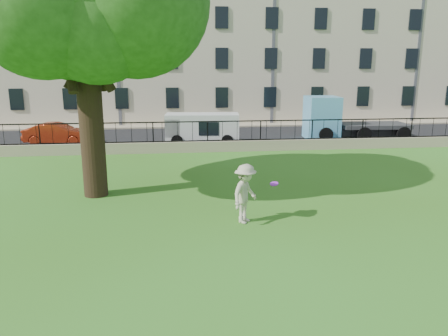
{
  "coord_description": "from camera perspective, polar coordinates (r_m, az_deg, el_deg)",
  "views": [
    {
      "loc": [
        -1.79,
        -12.01,
        4.86
      ],
      "look_at": [
        -0.04,
        3.5,
        1.09
      ],
      "focal_mm": 35.0,
      "sensor_mm": 36.0,
      "label": 1
    }
  ],
  "objects": [
    {
      "name": "street",
      "position": [
        29.18,
        -2.85,
        3.97
      ],
      "size": [
        60.0,
        9.0,
        0.01
      ],
      "primitive_type": "cube",
      "color": "black",
      "rests_on": "ground"
    },
    {
      "name": "building_row",
      "position": [
        39.67,
        -4.02,
        16.51
      ],
      "size": [
        56.4,
        10.4,
        13.8
      ],
      "color": "beige",
      "rests_on": "ground"
    },
    {
      "name": "retaining_wall",
      "position": [
        24.51,
        -2.15,
        2.83
      ],
      "size": [
        50.0,
        0.4,
        0.6
      ],
      "primitive_type": "cube",
      "color": "gray",
      "rests_on": "ground"
    },
    {
      "name": "ground",
      "position": [
        13.08,
        1.91,
        -8.25
      ],
      "size": [
        120.0,
        120.0,
        0.0
      ],
      "primitive_type": "plane",
      "color": "#366417",
      "rests_on": "ground"
    },
    {
      "name": "red_sedan",
      "position": [
        28.65,
        -20.92,
        4.22
      ],
      "size": [
        4.05,
        1.74,
        1.3
      ],
      "primitive_type": "imported",
      "rotation": [
        0.0,
        0.0,
        1.47
      ],
      "color": "#B03015",
      "rests_on": "street"
    },
    {
      "name": "sidewalk",
      "position": [
        34.3,
        -3.41,
        5.5
      ],
      "size": [
        60.0,
        1.4,
        0.12
      ],
      "primitive_type": "cube",
      "color": "gray",
      "rests_on": "ground"
    },
    {
      "name": "white_van",
      "position": [
        26.82,
        -2.84,
        5.12
      ],
      "size": [
        4.55,
        2.1,
        1.85
      ],
      "primitive_type": "cube",
      "rotation": [
        0.0,
        0.0,
        -0.09
      ],
      "color": "silver",
      "rests_on": "street"
    },
    {
      "name": "iron_railing",
      "position": [
        24.36,
        -2.17,
        4.8
      ],
      "size": [
        50.0,
        0.05,
        1.13
      ],
      "color": "black",
      "rests_on": "retaining_wall"
    },
    {
      "name": "blue_truck",
      "position": [
        30.05,
        16.83,
        6.33
      ],
      "size": [
        6.66,
        2.64,
        2.75
      ],
      "primitive_type": "cube",
      "rotation": [
        0.0,
        0.0,
        -0.05
      ],
      "color": "#5EAEDD",
      "rests_on": "street"
    },
    {
      "name": "man",
      "position": [
        13.49,
        2.8,
        -3.38
      ],
      "size": [
        1.28,
        1.38,
        1.86
      ],
      "primitive_type": "imported",
      "rotation": [
        0.0,
        0.0,
        0.91
      ],
      "color": "#B8B395",
      "rests_on": "ground"
    },
    {
      "name": "frisbee",
      "position": [
        13.99,
        6.56,
        -2.06
      ],
      "size": [
        0.31,
        0.32,
        0.12
      ],
      "primitive_type": "cylinder",
      "rotation": [
        0.21,
        -0.14,
        -0.2
      ],
      "color": "purple"
    }
  ]
}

